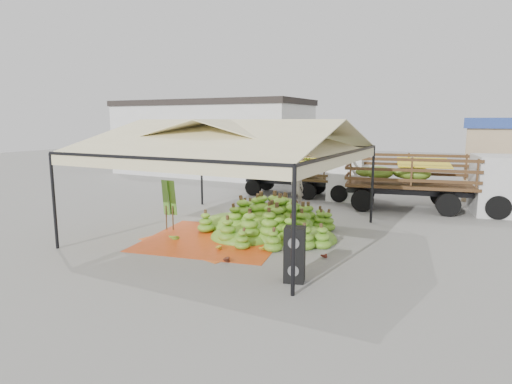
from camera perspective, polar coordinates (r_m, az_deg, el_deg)
The scene contains 17 objects.
ground at distance 15.25m, azimuth -3.28°, elevation -5.60°, with size 90.00×90.00×0.00m, color slate.
canopy_tent at distance 14.74m, azimuth -3.40°, elevation 6.88°, with size 8.10×8.10×4.00m.
building_white at distance 31.93m, azimuth -5.99°, elevation 7.22°, with size 14.30×6.30×5.40m.
tarp_left at distance 14.63m, azimuth -5.53°, elevation -6.26°, with size 4.49×4.28×0.01m, color #CC4013.
tarp_right at distance 14.84m, azimuth -4.85°, elevation -6.02°, with size 3.81×4.00×0.01m, color #EA5616.
banana_heap at distance 15.28m, azimuth 1.48°, elevation -3.18°, with size 5.73×4.71×1.23m, color #487B19.
hand_yellow_a at distance 13.34m, azimuth 0.53°, elevation -7.35°, with size 0.45×0.37×0.20m, color gold.
hand_yellow_b at distance 13.44m, azimuth -5.39°, elevation -7.26°, with size 0.46×0.38×0.21m, color #BA9125.
hand_red_a at distance 12.84m, azimuth 8.81°, elevation -8.20°, with size 0.39×0.32×0.18m, color #5F1F15.
hand_red_b at distance 12.29m, azimuth -4.44°, elevation -8.83°, with size 0.50×0.41×0.23m, color #582214.
hand_green at distance 14.83m, azimuth -10.90°, elevation -5.76°, with size 0.47×0.39×0.21m, color #457117.
hanging_bunches at distance 16.03m, azimuth -0.71°, elevation 4.68°, with size 4.74×0.24×0.20m.
speaker_stack at distance 10.74m, azimuth 5.17°, elevation -8.30°, with size 0.60×0.56×1.40m.
banana_leaves at distance 16.19m, azimuth -10.51°, elevation -4.85°, with size 0.96×1.36×3.70m, color #3E7A20, non-canonical shape.
vendor at distance 19.92m, azimuth 5.50°, elevation 0.38°, with size 0.60×0.39×1.64m, color gray.
truck_left at distance 22.66m, azimuth 7.03°, elevation 2.79°, with size 6.48×2.57×2.18m.
truck_right at distance 20.48m, azimuth 23.20°, elevation 1.95°, with size 7.65×3.84×2.51m.
Camera 1 is at (7.53, -12.65, 3.98)m, focal length 30.00 mm.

